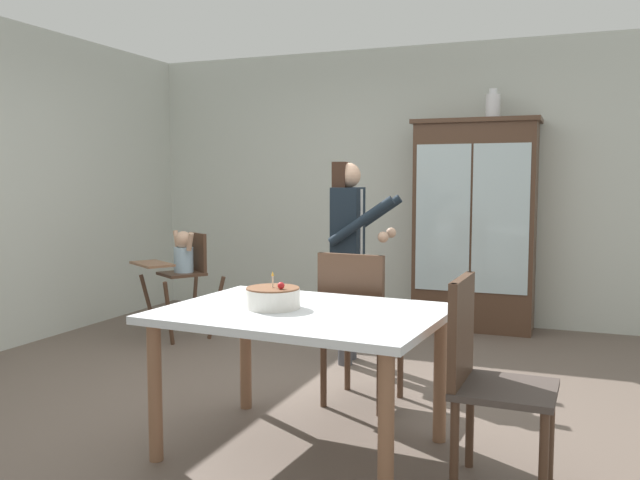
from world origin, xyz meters
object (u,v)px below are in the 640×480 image
Objects in this scene: ceramic_vase at (493,106)px; adult_person at (349,236)px; birthday_cake at (273,298)px; dining_chair_right_end at (482,367)px; high_chair_with_toddler at (182,265)px; dining_table at (302,327)px; dining_chair_far_side at (357,318)px; china_cabinet at (474,225)px.

adult_person is (-0.86, -1.51, -1.10)m from ceramic_vase.
birthday_cake is 1.10m from dining_chair_right_end.
adult_person is at bearing 25.82° from high_chair_with_toddler.
dining_table is 1.53× the size of dining_chair_right_end.
ceramic_vase is 0.96× the size of birthday_cake.
high_chair_with_toddler is at bearing -25.43° from dining_chair_far_side.
dining_chair_right_end is (0.86, -0.80, 0.00)m from dining_chair_far_side.
ceramic_vase reaches higher than dining_table.
adult_person is at bearing -115.61° from china_cabinet.
china_cabinet reaches higher than dining_chair_right_end.
dining_table is 5.23× the size of birthday_cake.
birthday_cake is 0.81m from dining_chair_far_side.
adult_person reaches higher than dining_table.
birthday_cake is at bearing 178.56° from adult_person.
china_cabinet reaches higher than high_chair_with_toddler.
dining_table is (-0.40, -3.18, -0.33)m from china_cabinet.
dining_chair_right_end is at bearing -4.48° from dining_table.
ceramic_vase is at bearing 8.25° from dining_chair_right_end.
adult_person is 5.47× the size of birthday_cake.
birthday_cake is at bearing 88.77° from dining_chair_right_end.
dining_table is at bearing 87.24° from dining_chair_right_end.
birthday_cake is 0.29× the size of dining_chair_far_side.
adult_person is 1.71m from birthday_cake.
china_cabinet is 3.25m from birthday_cake.
china_cabinet reaches higher than birthday_cake.
dining_chair_right_end is (0.37, -3.26, -1.51)m from ceramic_vase.
china_cabinet is 7.21× the size of ceramic_vase.
china_cabinet is at bearing 82.89° from dining_table.
dining_chair_far_side and dining_chair_right_end have the same top height.
adult_person is at bearing 100.86° from dining_table.
adult_person is 1.04× the size of dining_table.
adult_person reaches higher than dining_chair_far_side.
dining_table is at bearing 5.89° from birthday_cake.
china_cabinet is 1.33× the size of dining_table.
high_chair_with_toddler is (-2.48, -1.30, -1.41)m from ceramic_vase.
ceramic_vase is 0.28× the size of high_chair_with_toddler.
adult_person is 1.10m from dining_chair_far_side.
dining_table is at bearing -97.11° from china_cabinet.
ceramic_vase reaches higher than china_cabinet.
dining_chair_far_side is (0.21, 0.75, -0.24)m from birthday_cake.
ceramic_vase is at bearing -96.56° from dining_chair_far_side.
dining_chair_right_end is at bearing -1.52° from high_chair_with_toddler.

